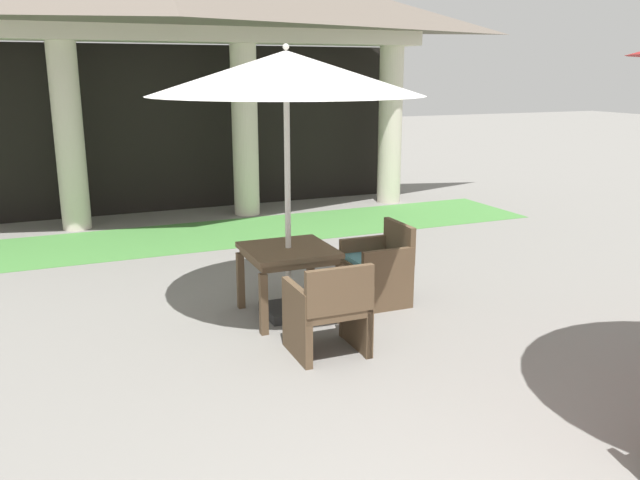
# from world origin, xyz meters

# --- Properties ---
(background_pavilion) EXTENTS (9.46, 2.63, 4.39)m
(background_pavilion) POSITION_xyz_m (0.00, 9.27, 3.35)
(background_pavilion) COLOR beige
(background_pavilion) RESTS_ON ground
(lawn_strip) EXTENTS (11.26, 1.82, 0.01)m
(lawn_strip) POSITION_xyz_m (0.00, 7.96, 0.00)
(lawn_strip) COLOR #47843D
(lawn_strip) RESTS_ON ground
(patio_table_mid_left) EXTENTS (0.85, 0.85, 0.70)m
(patio_table_mid_left) POSITION_xyz_m (0.33, 4.36, 0.60)
(patio_table_mid_left) COLOR brown
(patio_table_mid_left) RESTS_ON ground
(patio_umbrella_mid_left) EXTENTS (2.57, 2.57, 2.62)m
(patio_umbrella_mid_left) POSITION_xyz_m (0.33, 4.36, 2.33)
(patio_umbrella_mid_left) COLOR #2D2D2D
(patio_umbrella_mid_left) RESTS_ON ground
(patio_chair_mid_left_east) EXTENTS (0.59, 0.61, 0.84)m
(patio_chair_mid_left_east) POSITION_xyz_m (1.33, 4.35, 0.40)
(patio_chair_mid_left_east) COLOR brown
(patio_chair_mid_left_east) RESTS_ON ground
(patio_chair_mid_left_south) EXTENTS (0.63, 0.59, 0.84)m
(patio_chair_mid_left_south) POSITION_xyz_m (0.32, 3.36, 0.40)
(patio_chair_mid_left_south) COLOR brown
(patio_chair_mid_left_south) RESTS_ON ground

